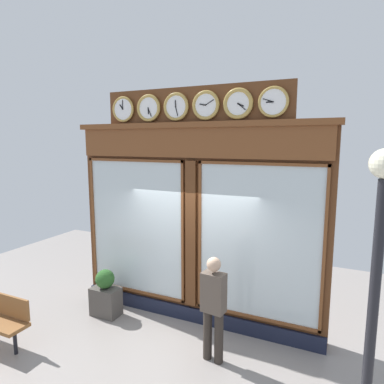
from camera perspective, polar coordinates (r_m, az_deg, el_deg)
The scene contains 5 objects.
shop_facade at distance 6.30m, azimuth 0.48°, elevation -4.82°, with size 4.93×0.42×4.37m.
pedestrian at distance 5.45m, azimuth 3.67°, elevation -18.59°, with size 0.38×0.26×1.69m.
street_lamp at distance 3.68m, azimuth 28.91°, elevation -11.16°, with size 0.28×0.28×3.36m.
planter_box at distance 7.18m, azimuth -14.44°, elevation -17.58°, with size 0.56×0.36×0.56m, color #4C4742.
planter_shrub at distance 6.99m, azimuth -14.59°, elevation -14.13°, with size 0.37×0.37×0.37m, color #285623.
Camera 1 is at (-2.53, 5.46, 3.41)m, focal length 31.34 mm.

